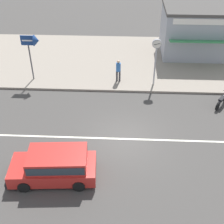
% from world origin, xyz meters
% --- Properties ---
extents(ground_plane, '(160.00, 160.00, 0.00)m').
position_xyz_m(ground_plane, '(0.00, 0.00, 0.00)').
color(ground_plane, '#423F3D').
extents(lane_centre_stripe, '(50.40, 0.14, 0.01)m').
position_xyz_m(lane_centre_stripe, '(0.00, 0.00, 0.00)').
color(lane_centre_stripe, silver).
rests_on(lane_centre_stripe, ground).
extents(kerb_strip, '(68.00, 10.00, 0.15)m').
position_xyz_m(kerb_strip, '(0.00, 10.12, 0.07)').
color(kerb_strip, gray).
rests_on(kerb_strip, ground).
extents(minivan_red_1, '(4.44, 2.22, 1.56)m').
position_xyz_m(minivan_red_1, '(-3.42, -3.07, 0.84)').
color(minivan_red_1, red).
rests_on(minivan_red_1, ground).
extents(motorcycle_1, '(1.19, 1.57, 0.80)m').
position_xyz_m(motorcycle_1, '(6.40, 3.78, 0.42)').
color(motorcycle_1, black).
rests_on(motorcycle_1, ground).
extents(street_clock, '(0.64, 0.22, 3.47)m').
position_xyz_m(street_clock, '(2.00, 6.16, 2.73)').
color(street_clock, '#9E9EA3').
rests_on(street_clock, kerb_strip).
extents(arrow_signboard, '(1.31, 0.78, 3.47)m').
position_xyz_m(arrow_signboard, '(-6.50, 6.46, 3.07)').
color(arrow_signboard, '#4C4C51').
rests_on(arrow_signboard, kerb_strip).
extents(pedestrian_far_end, '(0.34, 0.34, 1.69)m').
position_xyz_m(pedestrian_far_end, '(-0.61, 6.46, 1.14)').
color(pedestrian_far_end, '#333338').
rests_on(pedestrian_far_end, kerb_strip).
extents(shopfront_mid_block, '(6.14, 5.22, 4.02)m').
position_xyz_m(shopfront_mid_block, '(6.00, 11.85, 2.17)').
color(shopfront_mid_block, '#999EA8').
rests_on(shopfront_mid_block, kerb_strip).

